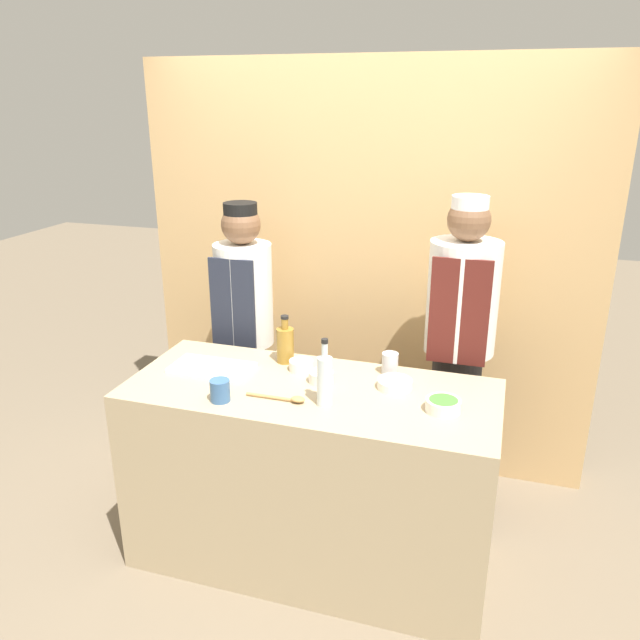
{
  "coord_description": "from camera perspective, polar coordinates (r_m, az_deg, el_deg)",
  "views": [
    {
      "loc": [
        0.8,
        -2.44,
        2.19
      ],
      "look_at": [
        0.0,
        0.14,
        1.21
      ],
      "focal_mm": 35.0,
      "sensor_mm": 36.0,
      "label": 1
    }
  ],
  "objects": [
    {
      "name": "cabinet_wall",
      "position": [
        3.75,
        4.27,
        4.47
      ],
      "size": [
        2.68,
        0.18,
        2.4
      ],
      "color": "tan",
      "rests_on": "ground_plane"
    },
    {
      "name": "bottle_clear",
      "position": [
        2.66,
        0.42,
        -5.45
      ],
      "size": [
        0.07,
        0.07,
        0.3
      ],
      "color": "silver",
      "rests_on": "counter"
    },
    {
      "name": "cutting_board",
      "position": [
        3.08,
        -9.83,
        -4.32
      ],
      "size": [
        0.39,
        0.21,
        0.02
      ],
      "color": "white",
      "rests_on": "counter"
    },
    {
      "name": "sauce_bowl_green",
      "position": [
        2.7,
        11.2,
        -7.6
      ],
      "size": [
        0.15,
        0.15,
        0.05
      ],
      "color": "white",
      "rests_on": "counter"
    },
    {
      "name": "chef_left",
      "position": [
        3.62,
        -6.84,
        -1.08
      ],
      "size": [
        0.32,
        0.32,
        1.65
      ],
      "color": "#28282D",
      "rests_on": "ground_plane"
    },
    {
      "name": "counter",
      "position": [
        3.1,
        -0.81,
        -13.99
      ],
      "size": [
        1.7,
        0.72,
        0.93
      ],
      "color": "tan",
      "rests_on": "ground_plane"
    },
    {
      "name": "ground_plane",
      "position": [
        3.38,
        -0.77,
        -20.57
      ],
      "size": [
        14.0,
        14.0,
        0.0
      ],
      "primitive_type": "plane",
      "color": "#756651"
    },
    {
      "name": "sauce_bowl_purple",
      "position": [
        2.87,
        6.85,
        -5.78
      ],
      "size": [
        0.16,
        0.16,
        0.04
      ],
      "color": "white",
      "rests_on": "counter"
    },
    {
      "name": "sauce_bowl_orange",
      "position": [
        3.03,
        -1.73,
        -4.11
      ],
      "size": [
        0.12,
        0.12,
        0.05
      ],
      "color": "white",
      "rests_on": "counter"
    },
    {
      "name": "chef_right",
      "position": [
        3.32,
        12.54,
        -2.64
      ],
      "size": [
        0.36,
        0.36,
        1.74
      ],
      "color": "#28282D",
      "rests_on": "ground_plane"
    },
    {
      "name": "bottle_vinegar",
      "position": [
        3.1,
        -3.2,
        -2.2
      ],
      "size": [
        0.09,
        0.09,
        0.24
      ],
      "color": "olive",
      "rests_on": "counter"
    },
    {
      "name": "cup_blue",
      "position": [
        2.76,
        -9.13,
        -6.38
      ],
      "size": [
        0.09,
        0.09,
        0.1
      ],
      "color": "#386093",
      "rests_on": "counter"
    },
    {
      "name": "sauce_bowl_brown",
      "position": [
        2.91,
        0.11,
        -5.16
      ],
      "size": [
        0.12,
        0.12,
        0.05
      ],
      "color": "white",
      "rests_on": "counter"
    },
    {
      "name": "wooden_spoon",
      "position": [
        2.75,
        -3.24,
        -7.15
      ],
      "size": [
        0.27,
        0.05,
        0.03
      ],
      "color": "#B2844C",
      "rests_on": "counter"
    },
    {
      "name": "cup_steel",
      "position": [
        3.0,
        6.41,
        -3.97
      ],
      "size": [
        0.08,
        0.08,
        0.1
      ],
      "color": "#B7B7BC",
      "rests_on": "counter"
    }
  ]
}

